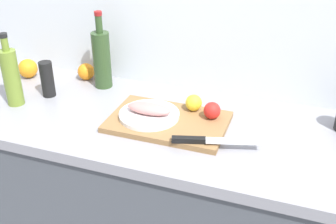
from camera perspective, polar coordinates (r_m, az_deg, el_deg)
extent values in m
cube|color=silver|center=(1.63, 5.43, 14.51)|extent=(3.20, 0.05, 2.50)
cube|color=#4C5159|center=(1.76, 1.38, -15.01)|extent=(2.00, 0.58, 0.86)
cube|color=gray|center=(1.49, 1.58, -2.40)|extent=(2.00, 0.60, 0.04)
cube|color=olive|center=(1.47, 0.00, -1.36)|extent=(0.42, 0.27, 0.02)
cylinder|color=white|center=(1.48, -2.61, -0.38)|extent=(0.22, 0.22, 0.01)
ellipsoid|color=tan|center=(1.47, -2.63, 0.49)|extent=(0.16, 0.07, 0.04)
cube|color=silver|center=(1.35, 9.06, -4.01)|extent=(0.18, 0.08, 0.00)
cube|color=black|center=(1.34, 2.86, -3.86)|extent=(0.11, 0.05, 0.02)
sphere|color=yellow|center=(1.52, 3.58, 1.30)|extent=(0.06, 0.06, 0.06)
sphere|color=red|center=(1.47, 6.11, 0.21)|extent=(0.06, 0.06, 0.06)
cylinder|color=olive|center=(1.68, -20.79, 4.43)|extent=(0.06, 0.06, 0.22)
cylinder|color=olive|center=(1.63, -21.61, 8.73)|extent=(0.03, 0.03, 0.05)
cylinder|color=black|center=(1.62, -21.82, 9.81)|extent=(0.03, 0.03, 0.02)
cylinder|color=#2D4723|center=(1.74, -9.12, 7.08)|extent=(0.07, 0.07, 0.23)
cylinder|color=#2D4723|center=(1.69, -9.53, 11.89)|extent=(0.03, 0.03, 0.07)
cylinder|color=maroon|center=(1.68, -9.65, 13.29)|extent=(0.03, 0.03, 0.02)
sphere|color=orange|center=(1.85, -11.25, 5.50)|extent=(0.07, 0.07, 0.07)
sphere|color=orange|center=(1.93, -18.78, 5.72)|extent=(0.08, 0.08, 0.08)
cylinder|color=black|center=(1.72, -16.35, 4.38)|extent=(0.05, 0.05, 0.15)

